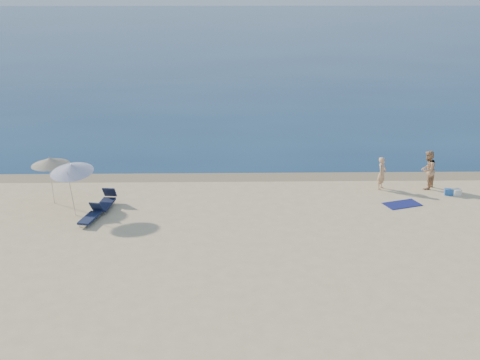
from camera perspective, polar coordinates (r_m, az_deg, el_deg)
name	(u,v)px	position (r m, az deg, el deg)	size (l,w,h in m)	color
sea	(248,31)	(110.94, 0.80, 13.98)	(240.00, 160.00, 0.01)	#0D2A4F
wet_sand_strip	(296,176)	(31.71, 5.30, 0.36)	(240.00, 1.60, 0.00)	#847254
person_left	(382,173)	(30.31, 13.30, 0.62)	(0.59, 0.39, 1.63)	tan
person_right	(428,170)	(30.94, 17.38, 0.92)	(0.94, 0.73, 1.93)	tan
beach_towel	(402,204)	(28.79, 15.13, -2.23)	(1.64, 0.91, 0.03)	#101551
white_bag	(456,192)	(30.66, 19.84, -1.11)	(0.37, 0.32, 0.32)	silver
blue_cooler	(449,192)	(30.64, 19.19, -1.08)	(0.41, 0.29, 0.29)	#2059B0
umbrella_near	(71,169)	(27.08, -15.69, 1.05)	(2.26, 2.28, 2.46)	silver
umbrella_far	(50,161)	(28.67, -17.57, 1.69)	(2.23, 2.24, 2.28)	silver
lounger_left	(106,202)	(27.96, -12.62, -2.07)	(0.77, 1.83, 0.78)	#131934
lounger_right	(91,216)	(26.67, -13.96, -3.32)	(0.84, 1.64, 0.69)	#161F3D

